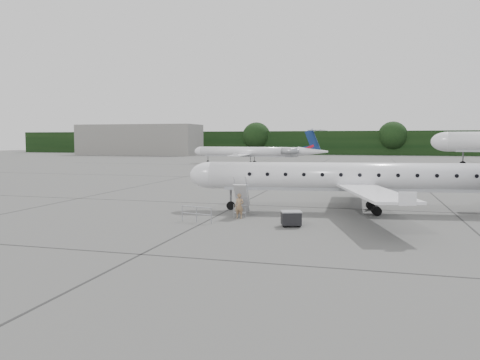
% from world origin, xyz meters
% --- Properties ---
extents(ground, '(320.00, 320.00, 0.00)m').
position_xyz_m(ground, '(0.00, 0.00, 0.00)').
color(ground, '#565553').
rests_on(ground, ground).
extents(treeline, '(260.00, 4.00, 8.00)m').
position_xyz_m(treeline, '(0.00, 130.00, 4.00)').
color(treeline, black).
rests_on(treeline, ground).
extents(terminal_building, '(40.00, 14.00, 10.00)m').
position_xyz_m(terminal_building, '(-70.00, 110.00, 5.00)').
color(terminal_building, slate).
rests_on(terminal_building, ground).
extents(main_regional_jet, '(30.46, 23.85, 7.15)m').
position_xyz_m(main_regional_jet, '(2.80, 3.33, 3.57)').
color(main_regional_jet, silver).
rests_on(main_regional_jet, ground).
extents(airstair, '(1.20, 2.59, 2.24)m').
position_xyz_m(airstair, '(-5.05, -0.12, 1.12)').
color(airstair, silver).
rests_on(airstair, ground).
extents(passenger, '(0.63, 0.43, 1.67)m').
position_xyz_m(passenger, '(-4.85, -1.50, 0.83)').
color(passenger, '#8F704E').
rests_on(passenger, ground).
extents(safety_railing, '(2.16, 0.57, 1.00)m').
position_xyz_m(safety_railing, '(-7.06, -3.69, 0.50)').
color(safety_railing, '#999BA1').
rests_on(safety_railing, ground).
extents(baggage_cart, '(1.38, 1.24, 1.00)m').
position_xyz_m(baggage_cart, '(-1.07, -3.48, 0.50)').
color(baggage_cart, black).
rests_on(baggage_cart, ground).
extents(bg_regional_left, '(29.21, 22.21, 7.23)m').
position_xyz_m(bg_regional_left, '(-21.10, 64.30, 3.62)').
color(bg_regional_left, silver).
rests_on(bg_regional_left, ground).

